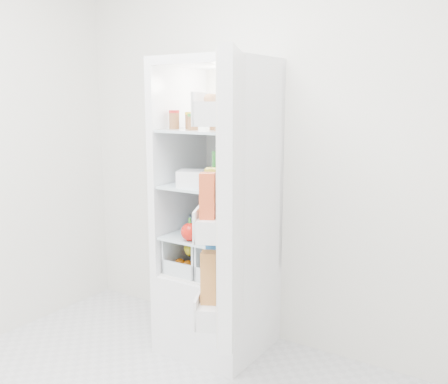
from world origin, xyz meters
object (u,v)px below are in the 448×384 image
Objects in this scene: refrigerator at (221,244)px; mushroom_bowl at (201,221)px; fridge_door at (227,201)px; red_cabbage at (237,221)px.

refrigerator is 0.20m from mushroom_bowl.
refrigerator is 0.86m from fridge_door.
fridge_door is (0.60, -0.63, 0.31)m from mushroom_bowl.
mushroom_bowl is 0.12× the size of fridge_door.
refrigerator is 9.53× the size of red_cabbage.
refrigerator is at bearing 166.88° from red_cabbage.
red_cabbage is 0.31m from mushroom_bowl.
fridge_door is (0.43, -0.61, 0.43)m from refrigerator.
refrigerator reaches higher than mushroom_bowl.
refrigerator is 1.38× the size of fridge_door.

